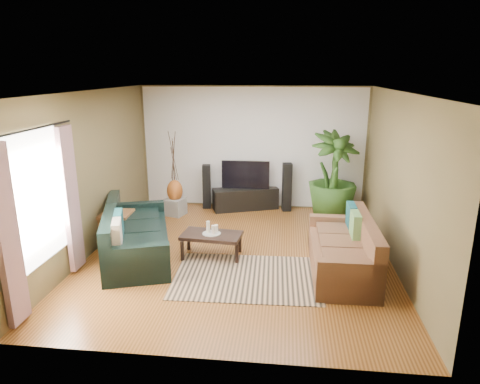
# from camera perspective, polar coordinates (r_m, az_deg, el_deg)

# --- Properties ---
(floor) EXTENTS (5.50, 5.50, 0.00)m
(floor) POSITION_cam_1_polar(r_m,az_deg,el_deg) (7.33, -0.17, -8.35)
(floor) COLOR brown
(floor) RESTS_ON ground
(ceiling) EXTENTS (5.50, 5.50, 0.00)m
(ceiling) POSITION_cam_1_polar(r_m,az_deg,el_deg) (6.69, -0.19, 13.24)
(ceiling) COLOR white
(ceiling) RESTS_ON ground
(wall_back) EXTENTS (5.00, 0.00, 5.00)m
(wall_back) POSITION_cam_1_polar(r_m,az_deg,el_deg) (9.57, 1.70, 5.89)
(wall_back) COLOR brown
(wall_back) RESTS_ON ground
(wall_front) EXTENTS (5.00, 0.00, 5.00)m
(wall_front) POSITION_cam_1_polar(r_m,az_deg,el_deg) (4.30, -4.38, -6.87)
(wall_front) COLOR brown
(wall_front) RESTS_ON ground
(wall_left) EXTENTS (0.00, 5.50, 5.50)m
(wall_left) POSITION_cam_1_polar(r_m,az_deg,el_deg) (7.58, -19.32, 2.34)
(wall_left) COLOR brown
(wall_left) RESTS_ON ground
(wall_right) EXTENTS (0.00, 5.50, 5.50)m
(wall_right) POSITION_cam_1_polar(r_m,az_deg,el_deg) (7.06, 20.41, 1.29)
(wall_right) COLOR brown
(wall_right) RESTS_ON ground
(backwall_panel) EXTENTS (4.90, 0.00, 4.90)m
(backwall_panel) POSITION_cam_1_polar(r_m,az_deg,el_deg) (9.56, 1.69, 5.88)
(backwall_panel) COLOR white
(backwall_panel) RESTS_ON ground
(window_pane) EXTENTS (0.00, 1.80, 1.80)m
(window_pane) POSITION_cam_1_polar(r_m,az_deg,el_deg) (6.21, -25.42, -0.72)
(window_pane) COLOR white
(window_pane) RESTS_ON ground
(curtain_near) EXTENTS (0.08, 0.35, 2.20)m
(curtain_near) POSITION_cam_1_polar(r_m,az_deg,el_deg) (5.66, -28.58, -5.31)
(curtain_near) COLOR gray
(curtain_near) RESTS_ON ground
(curtain_far) EXTENTS (0.08, 0.35, 2.20)m
(curtain_far) POSITION_cam_1_polar(r_m,az_deg,el_deg) (6.87, -21.62, -0.97)
(curtain_far) COLOR gray
(curtain_far) RESTS_ON ground
(curtain_rod) EXTENTS (0.03, 1.90, 0.03)m
(curtain_rod) POSITION_cam_1_polar(r_m,az_deg,el_deg) (6.01, -26.03, 7.52)
(curtain_rod) COLOR black
(curtain_rod) RESTS_ON ground
(sofa_left) EXTENTS (1.66, 2.49, 0.85)m
(sofa_left) POSITION_cam_1_polar(r_m,az_deg,el_deg) (7.38, -13.58, -5.08)
(sofa_left) COLOR black
(sofa_left) RESTS_ON floor
(sofa_right) EXTENTS (0.91, 2.00, 0.85)m
(sofa_right) POSITION_cam_1_polar(r_m,az_deg,el_deg) (6.77, 13.45, -7.03)
(sofa_right) COLOR brown
(sofa_right) RESTS_ON floor
(area_rug) EXTENTS (2.24, 1.62, 0.01)m
(area_rug) POSITION_cam_1_polar(r_m,az_deg,el_deg) (6.59, 0.95, -11.26)
(area_rug) COLOR tan
(area_rug) RESTS_ON floor
(coffee_table) EXTENTS (1.03, 0.63, 0.40)m
(coffee_table) POSITION_cam_1_polar(r_m,az_deg,el_deg) (7.22, -3.79, -7.06)
(coffee_table) COLOR black
(coffee_table) RESTS_ON floor
(candle_tray) EXTENTS (0.30, 0.30, 0.01)m
(candle_tray) POSITION_cam_1_polar(r_m,az_deg,el_deg) (7.14, -3.82, -5.54)
(candle_tray) COLOR #989993
(candle_tray) RESTS_ON coffee_table
(candle_tall) EXTENTS (0.06, 0.06, 0.20)m
(candle_tall) POSITION_cam_1_polar(r_m,az_deg,el_deg) (7.14, -4.27, -4.65)
(candle_tall) COLOR beige
(candle_tall) RESTS_ON candle_tray
(candle_mid) EXTENTS (0.06, 0.06, 0.15)m
(candle_mid) POSITION_cam_1_polar(r_m,az_deg,el_deg) (7.07, -3.57, -5.05)
(candle_mid) COLOR beige
(candle_mid) RESTS_ON candle_tray
(candle_short) EXTENTS (0.06, 0.06, 0.12)m
(candle_short) POSITION_cam_1_polar(r_m,az_deg,el_deg) (7.16, -3.19, -4.87)
(candle_short) COLOR white
(candle_short) RESTS_ON candle_tray
(tv_stand) EXTENTS (1.50, 0.89, 0.48)m
(tv_stand) POSITION_cam_1_polar(r_m,az_deg,el_deg) (9.59, 0.73, -0.89)
(tv_stand) COLOR black
(tv_stand) RESTS_ON floor
(television) EXTENTS (1.06, 0.06, 0.62)m
(television) POSITION_cam_1_polar(r_m,az_deg,el_deg) (9.45, 0.74, 2.32)
(television) COLOR black
(television) RESTS_ON tv_stand
(speaker_left) EXTENTS (0.20, 0.22, 0.99)m
(speaker_left) POSITION_cam_1_polar(r_m,az_deg,el_deg) (9.65, -4.47, 0.73)
(speaker_left) COLOR black
(speaker_left) RESTS_ON floor
(speaker_right) EXTENTS (0.22, 0.24, 1.07)m
(speaker_right) POSITION_cam_1_polar(r_m,az_deg,el_deg) (9.47, 6.27, 0.65)
(speaker_right) COLOR black
(speaker_right) RESTS_ON floor
(potted_plant) EXTENTS (1.39, 1.39, 1.83)m
(potted_plant) POSITION_cam_1_polar(r_m,az_deg,el_deg) (9.06, 12.25, 2.14)
(potted_plant) COLOR #274C19
(potted_plant) RESTS_ON floor
(plant_pot) EXTENTS (0.34, 0.34, 0.26)m
(plant_pot) POSITION_cam_1_polar(r_m,az_deg,el_deg) (9.27, 11.97, -2.56)
(plant_pot) COLOR black
(plant_pot) RESTS_ON floor
(pedestal) EXTENTS (0.46, 0.46, 0.37)m
(pedestal) POSITION_cam_1_polar(r_m,az_deg,el_deg) (9.32, -8.60, -1.93)
(pedestal) COLOR #979795
(pedestal) RESTS_ON floor
(vase) EXTENTS (0.34, 0.34, 0.47)m
(vase) POSITION_cam_1_polar(r_m,az_deg,el_deg) (9.22, -8.69, 0.15)
(vase) COLOR #984D1B
(vase) RESTS_ON pedestal
(side_table) EXTENTS (0.54, 0.54, 0.56)m
(side_table) POSITION_cam_1_polar(r_m,az_deg,el_deg) (8.06, -16.06, -4.55)
(side_table) COLOR #985931
(side_table) RESTS_ON floor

